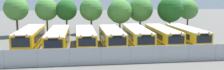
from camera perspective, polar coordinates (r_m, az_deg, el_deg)
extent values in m
plane|color=#595651|center=(31.90, -0.15, -2.84)|extent=(160.00, 160.00, 0.00)
cube|color=#EAA80C|center=(32.21, -19.19, -0.67)|extent=(2.44, 10.02, 2.15)
cube|color=white|center=(32.04, -19.30, 1.33)|extent=(2.39, 9.82, 0.12)
cube|color=black|center=(27.54, -21.14, -4.37)|extent=(2.41, 0.18, 0.36)
cube|color=black|center=(27.32, -21.28, -1.73)|extent=(1.94, 0.07, 1.03)
cube|color=black|center=(32.23, -17.03, 0.07)|extent=(0.10, 7.80, 0.78)
cube|color=black|center=(32.71, -21.18, -0.03)|extent=(0.10, 7.80, 0.78)
cube|color=black|center=(32.29, -19.15, -1.42)|extent=(2.46, 10.12, 0.10)
sphere|color=red|center=(27.19, -19.98, 0.11)|extent=(0.18, 0.18, 0.18)
sphere|color=red|center=(27.50, -22.62, 0.05)|extent=(0.18, 0.18, 0.18)
cube|color=black|center=(27.21, -21.36, -0.52)|extent=(1.06, 0.09, 0.24)
cylinder|color=black|center=(28.73, -18.45, -3.72)|extent=(0.29, 1.00, 1.00)
cylinder|color=black|center=(29.19, -22.48, -3.75)|extent=(0.29, 1.00, 1.00)
cylinder|color=black|center=(35.29, -16.44, -1.20)|extent=(0.29, 1.00, 1.00)
cylinder|color=black|center=(35.67, -19.75, -1.26)|extent=(0.29, 1.00, 1.00)
cube|color=#EAA80C|center=(31.74, -12.89, -0.73)|extent=(2.45, 11.05, 1.93)
cube|color=white|center=(31.58, -12.96, 1.10)|extent=(2.40, 10.83, 0.12)
cube|color=black|center=(26.46, -13.94, -4.56)|extent=(2.46, 0.17, 0.36)
cube|color=black|center=(26.26, -14.02, -2.14)|extent=(1.98, 0.07, 0.92)
cube|color=black|center=(31.89, -10.67, -0.04)|extent=(0.07, 8.61, 0.69)
cube|color=black|center=(32.12, -15.04, -0.14)|extent=(0.07, 8.61, 0.69)
cube|color=black|center=(31.81, -12.87, -1.41)|extent=(2.47, 11.16, 0.10)
sphere|color=red|center=(26.22, -12.61, -0.38)|extent=(0.18, 0.18, 0.18)
sphere|color=red|center=(26.37, -15.48, -0.44)|extent=(0.18, 0.18, 0.18)
cube|color=black|center=(26.16, -14.07, -1.04)|extent=(1.09, 0.08, 0.24)
cylinder|color=black|center=(27.79, -11.41, -3.85)|extent=(0.28, 1.00, 1.00)
cylinder|color=black|center=(28.03, -15.78, -3.91)|extent=(0.28, 1.00, 1.00)
cylinder|color=black|center=(35.46, -10.58, -0.91)|extent=(0.28, 1.00, 1.00)
cylinder|color=black|center=(35.64, -14.01, -0.98)|extent=(0.28, 1.00, 1.00)
cube|color=yellow|center=(31.59, -6.45, -0.59)|extent=(2.58, 10.12, 1.93)
cube|color=white|center=(31.43, -6.48, 1.25)|extent=(2.53, 9.91, 0.12)
cube|color=black|center=(26.76, -6.02, -4.16)|extent=(2.44, 0.21, 0.36)
cube|color=black|center=(26.57, -6.07, -1.76)|extent=(1.96, 0.10, 0.93)
cube|color=black|center=(31.90, -4.30, 0.11)|extent=(0.19, 7.85, 0.70)
cube|color=black|center=(31.82, -8.66, 0.00)|extent=(0.19, 7.85, 0.70)
cube|color=black|center=(31.67, -6.44, -1.28)|extent=(2.61, 10.22, 0.10)
sphere|color=red|center=(26.63, -4.70, -0.01)|extent=(0.18, 0.18, 0.18)
sphere|color=red|center=(26.57, -7.53, -0.08)|extent=(0.18, 0.18, 0.18)
cube|color=black|center=(26.46, -6.09, -0.67)|extent=(1.08, 0.10, 0.24)
cylinder|color=black|center=(28.26, -4.01, -3.46)|extent=(0.30, 1.01, 1.00)
cylinder|color=black|center=(28.18, -8.29, -3.57)|extent=(0.30, 1.01, 1.00)
cylinder|color=black|center=(34.97, -4.89, -0.93)|extent=(0.30, 1.01, 1.00)
cylinder|color=black|center=(34.91, -8.34, -1.02)|extent=(0.30, 1.01, 1.00)
cube|color=yellow|center=(31.50, -0.12, -0.52)|extent=(2.66, 9.67, 1.97)
cube|color=white|center=(31.33, -0.12, 1.36)|extent=(2.61, 9.48, 0.12)
cube|color=black|center=(26.94, 1.35, -4.02)|extent=(2.56, 0.20, 0.36)
cube|color=black|center=(26.74, 1.34, -1.58)|extent=(2.06, 0.09, 0.95)
cube|color=black|center=(31.94, 2.07, 0.19)|extent=(0.16, 7.52, 0.71)
cube|color=black|center=(31.59, -2.49, 0.08)|extent=(0.16, 7.52, 0.71)
cube|color=black|center=(31.57, -0.12, -1.23)|extent=(2.69, 9.77, 0.10)
sphere|color=red|center=(26.88, 2.73, 0.18)|extent=(0.18, 0.18, 0.18)
sphere|color=red|center=(26.66, -0.18, 0.11)|extent=(0.18, 0.18, 0.18)
cube|color=black|center=(26.63, 1.35, -0.47)|extent=(1.13, 0.10, 0.24)
cylinder|color=black|center=(28.55, 3.07, -3.31)|extent=(0.30, 1.00, 1.00)
cylinder|color=black|center=(28.21, -1.39, -3.46)|extent=(0.30, 1.00, 1.00)
cylinder|color=black|center=(34.75, 1.00, -0.96)|extent=(0.30, 1.00, 1.00)
cylinder|color=black|center=(34.47, -2.66, -1.06)|extent=(0.30, 1.00, 1.00)
cube|color=yellow|center=(32.22, 6.03, -0.30)|extent=(2.71, 10.24, 2.03)
cube|color=white|center=(32.05, 6.06, 1.59)|extent=(2.65, 10.04, 0.12)
cube|color=black|center=(27.46, 8.24, -3.86)|extent=(2.54, 0.21, 0.36)
cube|color=black|center=(27.26, 8.28, -1.38)|extent=(2.04, 0.10, 0.97)
cube|color=black|center=(32.74, 8.09, 0.39)|extent=(0.21, 7.95, 0.73)
cube|color=black|center=(32.22, 3.73, 0.32)|extent=(0.21, 7.95, 0.73)
cube|color=black|center=(32.29, 6.01, -1.00)|extent=(2.73, 10.35, 0.10)
sphere|color=red|center=(27.45, 9.61, 0.38)|extent=(0.18, 0.18, 0.18)
sphere|color=red|center=(27.12, 6.83, 0.33)|extent=(0.18, 0.18, 0.18)
cube|color=black|center=(27.15, 8.31, -0.25)|extent=(1.12, 0.10, 0.24)
cylinder|color=black|center=(29.13, 9.64, -3.17)|extent=(0.30, 1.01, 1.00)
cylinder|color=black|center=(28.62, 5.38, -3.31)|extent=(0.30, 1.01, 1.00)
cylinder|color=black|center=(35.77, 6.63, -0.72)|extent=(0.30, 1.01, 1.00)
cylinder|color=black|center=(35.36, 3.14, -0.79)|extent=(0.30, 1.01, 1.00)
cube|color=yellow|center=(33.25, 12.06, -0.19)|extent=(2.45, 9.95, 1.98)
cube|color=white|center=(33.09, 12.13, 1.60)|extent=(2.40, 9.75, 0.12)
cube|color=black|center=(28.79, 15.25, -3.47)|extent=(2.44, 0.18, 0.36)
cube|color=black|center=(28.60, 15.31, -1.18)|extent=(1.96, 0.07, 0.95)
cube|color=black|center=(33.89, 13.86, 0.47)|extent=(0.09, 7.75, 0.71)
cube|color=black|center=(33.11, 9.93, 0.39)|extent=(0.09, 7.75, 0.71)
cube|color=black|center=(33.32, 12.04, -0.86)|extent=(2.48, 10.05, 0.10)
sphere|color=red|center=(28.88, 16.46, 0.47)|extent=(0.18, 0.18, 0.18)
sphere|color=red|center=(28.38, 14.03, 0.42)|extent=(0.18, 0.18, 0.18)
cube|color=black|center=(28.50, 15.37, -0.13)|extent=(1.07, 0.09, 0.24)
cylinder|color=black|center=(30.52, 16.05, -2.83)|extent=(0.29, 1.00, 1.00)
cylinder|color=black|center=(29.77, 12.30, -2.99)|extent=(0.29, 1.00, 1.00)
cylinder|color=black|center=(36.68, 11.98, -0.61)|extent=(0.29, 1.00, 1.00)
cylinder|color=black|center=(36.06, 8.81, -0.69)|extent=(0.29, 1.00, 1.00)
cube|color=yellow|center=(34.61, 17.46, -0.07)|extent=(2.56, 9.71, 1.95)
cube|color=white|center=(34.46, 17.54, 1.63)|extent=(2.51, 9.52, 0.12)
cube|color=black|center=(30.50, 21.37, -3.07)|extent=(2.43, 0.21, 0.36)
cube|color=black|center=(30.32, 21.46, -0.94)|extent=(1.95, 0.10, 0.94)
cube|color=black|center=(35.36, 19.03, 0.56)|extent=(0.19, 7.54, 0.70)
cube|color=black|center=(34.32, 15.45, 0.48)|extent=(0.19, 7.54, 0.70)
cube|color=black|center=(34.67, 17.42, -0.70)|extent=(2.59, 9.81, 0.10)
sphere|color=red|center=(30.67, 22.45, 0.60)|extent=(0.18, 0.18, 0.18)
sphere|color=red|center=(30.03, 20.31, 0.55)|extent=(0.18, 0.18, 0.18)
cube|color=black|center=(30.23, 21.53, 0.03)|extent=(1.07, 0.10, 0.24)
cylinder|color=black|center=(32.27, 21.70, -2.48)|extent=(0.30, 1.01, 1.00)
cylinder|color=black|center=(31.27, 18.37, -2.65)|extent=(0.30, 1.01, 1.00)
cylinder|color=black|center=(37.89, 16.84, -0.49)|extent=(0.30, 1.01, 1.00)
cylinder|color=black|center=(37.05, 13.90, -0.58)|extent=(0.30, 1.01, 1.00)
cylinder|color=#4C3823|center=(43.05, -21.95, 1.85)|extent=(0.33, 0.33, 3.16)
sphere|color=#478438|center=(42.78, -22.21, 5.96)|extent=(4.04, 4.04, 4.04)
sphere|color=#478438|center=(42.74, -23.19, 5.83)|extent=(2.64, 2.64, 2.64)
cylinder|color=#4C3823|center=(43.24, -15.40, 2.10)|extent=(0.29, 0.29, 2.97)
sphere|color=#478438|center=(42.97, -15.57, 6.01)|extent=(3.94, 3.94, 3.94)
sphere|color=#478438|center=(42.70, -15.54, 6.61)|extent=(2.26, 2.26, 2.26)
cylinder|color=#4C3823|center=(42.84, -10.88, 2.18)|extent=(0.30, 0.30, 2.92)
sphere|color=#1E561E|center=(42.57, -11.00, 5.99)|extent=(3.73, 3.73, 3.73)
sphere|color=#1E561E|center=(42.31, -11.83, 6.58)|extent=(2.13, 2.13, 2.13)
cylinder|color=#4C3823|center=(42.89, -5.01, 2.25)|extent=(0.33, 0.33, 2.82)
sphere|color=#478438|center=(42.62, -5.07, 6.21)|extent=(4.14, 4.14, 4.14)
sphere|color=#478438|center=(42.29, -5.85, 6.21)|extent=(2.41, 2.41, 2.41)
cylinder|color=#4C3823|center=(42.88, 1.91, 1.97)|extent=(0.28, 0.28, 2.36)
sphere|color=#478438|center=(42.60, 1.93, 5.75)|extent=(4.39, 4.39, 4.39)
sphere|color=#478438|center=(42.71, 0.86, 5.53)|extent=(3.07, 3.07, 3.07)
cylinder|color=#4C3823|center=(44.49, 6.82, 2.32)|extent=(0.34, 0.34, 2.56)
sphere|color=#478438|center=(44.21, 6.89, 6.19)|extent=(4.62, 4.62, 4.62)
sphere|color=#478438|center=(44.17, 7.73, 6.08)|extent=(3.25, 3.25, 3.25)
cylinder|color=#4C3823|center=(44.01, 13.75, 2.06)|extent=(0.32, 0.32, 2.61)
sphere|color=#1E561E|center=(43.73, 13.90, 5.99)|extent=(4.59, 4.59, 4.59)
sphere|color=#1E561E|center=(43.46, 14.11, 6.32)|extent=(2.79, 2.79, 2.79)
cylinder|color=#4C3823|center=(47.90, 17.78, 2.56)|extent=(0.29, 0.29, 2.76)
sphere|color=#478438|center=(47.66, 17.96, 5.88)|extent=(3.74, 3.74, 3.74)
sphere|color=#478438|center=(47.57, 18.05, 5.94)|extent=(2.76, 2.76, 2.76)
cylinder|color=#9EA0A3|center=(24.77, -24.73, -5.29)|extent=(0.07, 0.07, 1.77)
cylinder|color=#9EA0A3|center=(24.02, -17.66, -5.30)|extent=(0.07, 0.07, 1.77)
cylinder|color=#9EA0A3|center=(23.66, -10.25, -5.23)|extent=(0.07, 0.07, 1.77)
cylinder|color=#9EA0A3|center=(23.69, -2.75, -5.06)|extent=(0.07, 0.07, 1.77)
cylinder|color=#9EA0A3|center=(24.12, 4.61, -4.81)|extent=(0.07, 0.07, 1.77)
cylinder|color=#9EA0A3|center=(24.93, 11.60, -4.50)|extent=(0.07, 0.07, 1.77)
cylinder|color=#9EA0A3|center=(26.08, 18.05, -4.16)|extent=(0.07, 0.07, 1.77)
cylinder|color=#9EA0A3|center=(27.53, 23.88, -3.80)|extent=(0.07, 0.07, 1.77)
cube|color=#ADB2B7|center=(23.85, 0.97, -4.95)|extent=(27.79, 0.02, 1.73)
cylinder|color=#9EA0A3|center=(23.65, 0.97, -2.94)|extent=(27.79, 0.04, 0.04)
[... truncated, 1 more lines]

